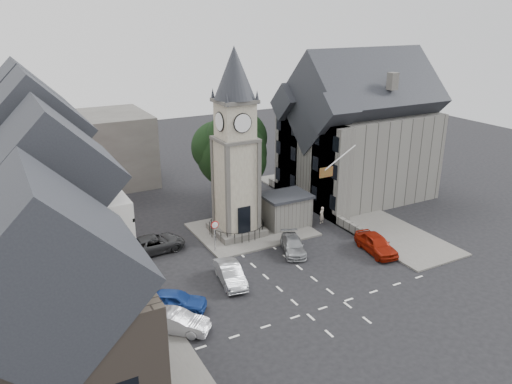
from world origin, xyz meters
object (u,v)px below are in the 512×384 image
car_west_blue (175,301)px  car_east_red (376,244)px  clock_tower (235,146)px  pedestrian (322,215)px  stone_shelter (286,210)px

car_west_blue → car_east_red: bearing=-55.6°
clock_tower → car_east_red: clock_tower is taller
clock_tower → car_west_blue: 14.73m
clock_tower → pedestrian: 11.02m
car_west_blue → car_east_red: 17.48m
car_west_blue → stone_shelter: bearing=-24.8°
car_east_red → pedestrian: bearing=101.3°
clock_tower → car_west_blue: size_ratio=3.85×
car_east_red → car_west_blue: bearing=-171.1°
clock_tower → car_west_blue: (-8.98, -9.02, -7.40)m
car_west_blue → pedestrian: (17.07, 7.39, 0.09)m
pedestrian → clock_tower: bearing=-30.4°
clock_tower → stone_shelter: clock_tower is taller
car_east_red → clock_tower: bearing=142.2°
car_west_blue → pedestrian: bearing=-33.2°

